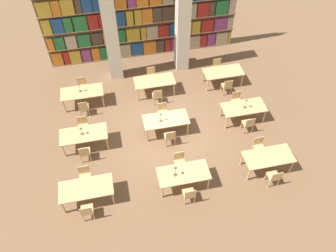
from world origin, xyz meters
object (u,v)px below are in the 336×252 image
(chair_2, at_px, (189,194))
(chair_6, at_px, (85,152))
(chair_4, at_px, (274,177))
(chair_11, at_px, (236,100))
(chair_15, at_px, (152,75))
(reading_table_5, at_px, (244,108))
(reading_table_7, at_px, (154,82))
(chair_17, at_px, (217,67))
(desk_lamp_2, at_px, (161,116))
(reading_table_8, at_px, (223,73))
(chair_7, at_px, (83,125))
(desk_lamp_4, at_px, (79,86))
(pillar_left, at_px, (109,22))
(chair_10, at_px, (248,124))
(reading_table_2, at_px, (268,158))
(chair_13, at_px, (82,86))
(desk_lamp_3, at_px, (246,102))
(reading_table_0, at_px, (86,189))
(desk_lamp_0, at_px, (175,170))
(chair_0, at_px, (87,211))
(reading_table_4, at_px, (166,120))
(chair_5, at_px, (259,146))
(chair_9, at_px, (163,111))
(reading_table_6, at_px, (82,93))
(chair_14, at_px, (157,95))
(desk_lamp_1, at_px, (81,130))
(pillar_center, at_px, (183,14))
(chair_12, at_px, (84,107))
(chair_8, at_px, (170,137))
(chair_3, at_px, (180,161))

(chair_2, distance_m, chair_6, 4.42)
(chair_4, relative_size, chair_11, 1.00)
(chair_15, bearing_deg, reading_table_5, 136.71)
(reading_table_7, xyz_separation_m, chair_17, (3.33, 0.68, -0.20))
(desk_lamp_2, relative_size, chair_15, 0.50)
(chair_11, height_order, reading_table_8, chair_11)
(chair_7, xyz_separation_m, desk_lamp_4, (0.01, 1.83, 0.59))
(pillar_left, distance_m, reading_table_5, 7.00)
(chair_10, bearing_deg, reading_table_2, -90.22)
(chair_7, bearing_deg, chair_13, -91.66)
(desk_lamp_3, bearing_deg, chair_10, -94.49)
(desk_lamp_3, relative_size, desk_lamp_4, 1.08)
(chair_4, height_order, chair_17, same)
(reading_table_0, distance_m, desk_lamp_0, 3.21)
(desk_lamp_2, bearing_deg, chair_6, -166.51)
(chair_0, distance_m, desk_lamp_3, 7.69)
(chair_0, relative_size, reading_table_4, 0.47)
(chair_11, bearing_deg, chair_5, 88.99)
(chair_6, height_order, chair_9, same)
(pillar_left, distance_m, desk_lamp_4, 3.11)
(reading_table_0, height_order, reading_table_2, same)
(reading_table_0, bearing_deg, reading_table_6, 89.31)
(reading_table_0, xyz_separation_m, reading_table_5, (6.85, 2.61, 0.00))
(chair_6, height_order, reading_table_7, chair_6)
(chair_9, bearing_deg, chair_5, 141.13)
(chair_9, bearing_deg, chair_17, -143.22)
(reading_table_0, relative_size, chair_14, 2.14)
(desk_lamp_1, relative_size, reading_table_5, 0.20)
(chair_5, bearing_deg, reading_table_0, 5.54)
(reading_table_8, bearing_deg, chair_11, -88.02)
(chair_7, bearing_deg, reading_table_6, -92.21)
(chair_2, xyz_separation_m, desk_lamp_0, (-0.35, 0.72, 0.62))
(desk_lamp_3, bearing_deg, chair_2, -134.39)
(pillar_center, distance_m, reading_table_7, 3.33)
(chair_15, bearing_deg, chair_13, 1.05)
(pillar_left, xyz_separation_m, chair_6, (-1.76, -5.00, -2.52))
(chair_17, bearing_deg, desk_lamp_2, 42.57)
(chair_4, xyz_separation_m, desk_lamp_4, (-6.77, 5.91, 0.59))
(chair_12, height_order, chair_15, same)
(chair_9, distance_m, reading_table_8, 3.76)
(pillar_center, bearing_deg, chair_14, -125.71)
(chair_7, distance_m, reading_table_4, 3.49)
(chair_10, xyz_separation_m, desk_lamp_4, (-6.82, 3.23, 0.59))
(chair_10, bearing_deg, chair_8, 179.83)
(chair_9, distance_m, desk_lamp_2, 1.00)
(chair_2, bearing_deg, chair_10, 39.63)
(reading_table_5, distance_m, reading_table_7, 4.28)
(chair_15, bearing_deg, chair_8, 90.57)
(chair_3, xyz_separation_m, chair_12, (-3.46, 3.73, 0.00))
(chair_13, relative_size, desk_lamp_4, 1.93)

